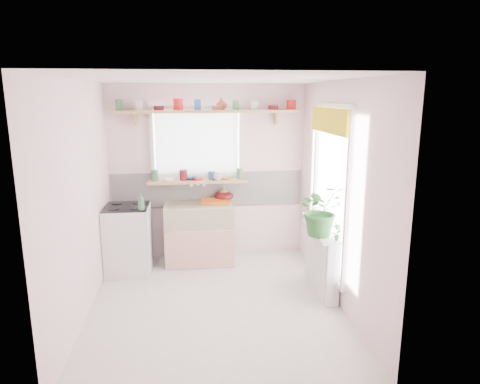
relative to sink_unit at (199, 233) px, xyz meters
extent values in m
plane|color=silver|center=(0.15, -1.29, -0.43)|extent=(3.20, 3.20, 0.00)
plane|color=white|center=(0.15, -1.29, 2.07)|extent=(3.20, 3.20, 0.00)
plane|color=#FFD5DB|center=(0.15, 0.31, 0.82)|extent=(2.80, 0.00, 2.80)
plane|color=#FFD5DB|center=(0.15, -2.89, 0.82)|extent=(2.80, 0.00, 2.80)
plane|color=#FFD5DB|center=(-1.25, -1.29, 0.82)|extent=(0.00, 3.20, 3.20)
plane|color=#FFD5DB|center=(1.55, -1.29, 0.82)|extent=(0.00, 3.20, 3.20)
cube|color=white|center=(0.15, 0.29, 0.57)|extent=(2.74, 0.03, 0.50)
cube|color=pink|center=(0.15, 0.29, 0.37)|extent=(2.74, 0.02, 0.12)
cube|color=white|center=(0.00, 0.30, 1.22)|extent=(1.20, 0.01, 1.00)
cube|color=white|center=(0.00, 0.24, 1.22)|extent=(1.15, 0.02, 0.95)
cube|color=white|center=(1.54, -1.09, 0.82)|extent=(0.01, 1.10, 1.90)
cube|color=gold|center=(1.46, -1.09, 1.63)|extent=(0.03, 1.20, 0.28)
cube|color=white|center=(0.00, 0.01, -0.16)|extent=(0.85, 0.55, 0.55)
cube|color=#EC5F45|center=(0.00, -0.27, -0.16)|extent=(0.95, 0.02, 0.53)
cube|color=#BDAC8A|center=(0.00, 0.01, 0.27)|extent=(0.95, 0.55, 0.30)
cylinder|color=silver|center=(0.00, 0.26, 0.67)|extent=(0.03, 0.22, 0.03)
cube|color=white|center=(-0.95, -0.24, 0.02)|extent=(0.58, 0.58, 0.90)
cube|color=black|center=(-0.95, -0.24, 0.47)|extent=(0.56, 0.56, 0.02)
cylinder|color=black|center=(-1.09, -0.38, 0.49)|extent=(0.14, 0.14, 0.01)
cylinder|color=black|center=(-0.81, -0.38, 0.49)|extent=(0.14, 0.14, 0.01)
cylinder|color=black|center=(-1.09, -0.10, 0.49)|extent=(0.14, 0.14, 0.01)
cylinder|color=black|center=(-0.81, -0.10, 0.49)|extent=(0.14, 0.14, 0.01)
cube|color=white|center=(1.45, -1.09, -0.06)|extent=(0.15, 0.90, 0.75)
cube|color=white|center=(1.42, -1.09, 0.33)|extent=(0.22, 0.95, 0.03)
cube|color=tan|center=(0.00, 0.19, 0.71)|extent=(1.40, 0.22, 0.04)
cube|color=tan|center=(0.15, 0.18, 1.69)|extent=(2.52, 0.24, 0.04)
cylinder|color=#3F7F4C|center=(-1.03, 0.18, 1.77)|extent=(0.11, 0.11, 0.12)
cylinder|color=silver|center=(-0.77, 0.18, 1.77)|extent=(0.11, 0.11, 0.12)
cylinder|color=#590F14|center=(-0.51, 0.18, 1.74)|extent=(0.11, 0.11, 0.06)
cylinder|color=red|center=(-0.24, 0.18, 1.77)|extent=(0.11, 0.11, 0.12)
cylinder|color=#3359A5|center=(0.02, 0.18, 1.77)|extent=(0.11, 0.11, 0.12)
cylinder|color=#A55133|center=(0.28, 0.18, 1.74)|extent=(0.11, 0.11, 0.06)
cylinder|color=#3F7F4C|center=(0.54, 0.18, 1.77)|extent=(0.11, 0.11, 0.12)
cylinder|color=silver|center=(0.81, 0.18, 1.77)|extent=(0.11, 0.11, 0.12)
cylinder|color=#590F14|center=(1.07, 0.18, 1.74)|extent=(0.11, 0.11, 0.06)
cylinder|color=red|center=(1.33, 0.18, 1.77)|extent=(0.11, 0.11, 0.12)
cylinder|color=#3F7F4C|center=(-0.62, 0.19, 0.79)|extent=(0.11, 0.11, 0.12)
cylinder|color=silver|center=(-0.41, 0.19, 0.79)|extent=(0.11, 0.11, 0.12)
cylinder|color=#590F14|center=(-0.21, 0.19, 0.76)|extent=(0.11, 0.11, 0.06)
cylinder|color=red|center=(0.00, 0.19, 0.79)|extent=(0.11, 0.11, 0.12)
cylinder|color=#3359A5|center=(0.21, 0.19, 0.79)|extent=(0.11, 0.11, 0.12)
cylinder|color=#A55133|center=(0.41, 0.19, 0.76)|extent=(0.11, 0.11, 0.06)
cylinder|color=#3F7F4C|center=(0.62, 0.19, 0.79)|extent=(0.11, 0.11, 0.12)
cube|color=orange|center=(0.24, 0.06, 0.44)|extent=(0.41, 0.31, 0.04)
ellipsoid|color=#540E12|center=(0.38, 0.21, 0.48)|extent=(0.34, 0.34, 0.13)
imported|color=#2C692A|center=(1.36, -1.29, 0.64)|extent=(0.61, 0.56, 0.60)
imported|color=white|center=(1.48, -0.69, 0.38)|extent=(0.35, 0.35, 0.08)
imported|color=#276129|center=(1.48, -1.49, 0.44)|extent=(0.12, 0.11, 0.20)
imported|color=#CBC15A|center=(0.38, 0.21, 0.52)|extent=(0.13, 0.13, 0.21)
imported|color=beige|center=(0.28, 0.13, 0.78)|extent=(0.15, 0.15, 0.09)
imported|color=#305D9D|center=(-0.11, 0.25, 0.76)|extent=(0.23, 0.23, 0.06)
imported|color=#A43C32|center=(0.35, 0.24, 1.79)|extent=(0.19, 0.19, 0.17)
imported|color=#3E7D44|center=(-0.73, -0.46, 0.59)|extent=(0.11, 0.11, 0.22)
sphere|color=orange|center=(1.48, -0.69, 0.44)|extent=(0.08, 0.08, 0.08)
sphere|color=orange|center=(1.54, -0.66, 0.44)|extent=(0.08, 0.08, 0.08)
sphere|color=orange|center=(1.43, -0.67, 0.44)|extent=(0.08, 0.08, 0.08)
cylinder|color=yellow|center=(1.50, -0.74, 0.45)|extent=(0.18, 0.04, 0.10)
camera|label=1|loc=(-0.09, -5.81, 1.90)|focal=32.00mm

